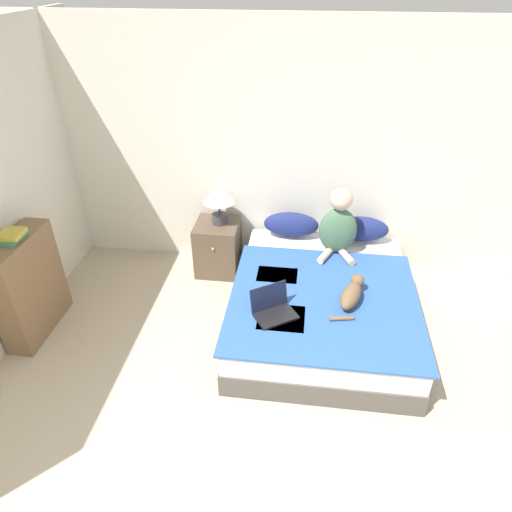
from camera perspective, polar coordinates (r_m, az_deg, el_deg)
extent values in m
cube|color=beige|center=(4.72, 5.39, 12.56)|extent=(5.87, 0.05, 2.55)
cube|color=#4C4742|center=(4.39, 8.15, -7.15)|extent=(1.60, 1.98, 0.21)
cube|color=silver|center=(4.26, 8.37, -5.00)|extent=(1.57, 1.95, 0.20)
cube|color=#2D569E|center=(4.04, 8.49, -5.48)|extent=(1.64, 1.58, 0.02)
cube|color=#5B9384|center=(3.81, 3.17, -7.73)|extent=(0.39, 0.34, 0.01)
cube|color=#5B9384|center=(4.29, 2.67, -2.39)|extent=(0.38, 0.25, 0.01)
ellipsoid|color=navy|center=(4.83, 4.41, 3.94)|extent=(0.58, 0.22, 0.27)
ellipsoid|color=navy|center=(4.86, 12.90, 3.33)|extent=(0.58, 0.22, 0.27)
ellipsoid|color=#476B4C|center=(4.56, 10.18, 3.14)|extent=(0.37, 0.20, 0.49)
sphere|color=#DBB293|center=(4.40, 10.62, 6.99)|extent=(0.22, 0.22, 0.22)
cylinder|color=#DBB293|center=(4.55, 8.69, 0.15)|extent=(0.17, 0.26, 0.07)
cylinder|color=#DBB293|center=(4.56, 11.22, -0.03)|extent=(0.17, 0.26, 0.07)
ellipsoid|color=brown|center=(3.98, 11.76, -4.91)|extent=(0.26, 0.40, 0.15)
sphere|color=brown|center=(4.13, 12.59, -3.03)|extent=(0.12, 0.12, 0.12)
cone|color=brown|center=(4.11, 12.22, -2.41)|extent=(0.05, 0.05, 0.05)
cone|color=brown|center=(4.10, 13.10, -2.64)|extent=(0.05, 0.05, 0.05)
cylinder|color=brown|center=(3.84, 10.64, -7.67)|extent=(0.20, 0.07, 0.03)
cube|color=black|center=(3.81, 2.50, -7.52)|extent=(0.40, 0.36, 0.02)
cube|color=black|center=(3.82, 1.61, -5.09)|extent=(0.31, 0.23, 0.21)
cube|color=brown|center=(4.98, -4.78, 1.10)|extent=(0.46, 0.45, 0.58)
sphere|color=tan|center=(4.72, -5.42, 0.88)|extent=(0.03, 0.03, 0.03)
cylinder|color=#38383D|center=(4.83, -4.53, 4.69)|extent=(0.17, 0.17, 0.10)
cylinder|color=#38383D|center=(4.77, -4.60, 5.99)|extent=(0.02, 0.02, 0.15)
cone|color=white|center=(4.70, -4.69, 7.76)|extent=(0.33, 0.33, 0.18)
cube|color=brown|center=(4.54, -26.52, -3.39)|extent=(0.24, 0.76, 0.97)
cube|color=#3D7A51|center=(4.29, -28.26, 2.00)|extent=(0.18, 0.24, 0.04)
cube|color=gold|center=(4.26, -28.28, 2.45)|extent=(0.19, 0.20, 0.04)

